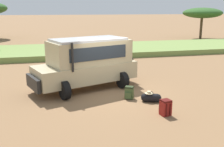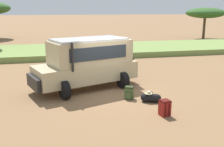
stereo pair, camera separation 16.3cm
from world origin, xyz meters
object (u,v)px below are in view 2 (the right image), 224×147
Objects in this scene: safari_vehicle at (88,62)px; backpack_beside_front_wheel at (165,108)px; backpack_cluster_center at (129,93)px; duffel_bag_low_black_case at (151,98)px; acacia_tree_centre_back at (205,13)px.

safari_vehicle is 4.77m from backpack_beside_front_wheel.
backpack_cluster_center is 0.67× the size of duffel_bag_low_black_case.
safari_vehicle reaches higher than backpack_beside_front_wheel.
backpack_cluster_center reaches higher than duffel_bag_low_black_case.
acacia_tree_centre_back is (15.93, 20.17, 2.99)m from backpack_cluster_center.
duffel_bag_low_black_case is 0.16× the size of acacia_tree_centre_back.
backpack_beside_front_wheel is at bearing -61.03° from safari_vehicle.
acacia_tree_centre_back is at bearing 55.64° from backpack_beside_front_wheel.
backpack_beside_front_wheel is 0.72× the size of duffel_bag_low_black_case.
acacia_tree_centre_back is at bearing 51.69° from backpack_cluster_center.
backpack_beside_front_wheel is 1.07× the size of backpack_cluster_center.
acacia_tree_centre_back reaches higher than safari_vehicle.
backpack_cluster_center is 0.98m from duffel_bag_low_black_case.
duffel_bag_low_black_case is (2.28, -2.63, -1.11)m from safari_vehicle.
safari_vehicle is 9.17× the size of backpack_beside_front_wheel.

